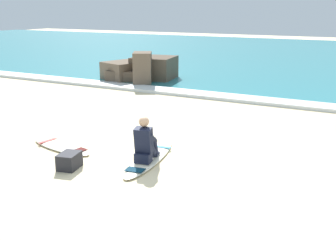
% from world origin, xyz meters
% --- Properties ---
extents(ground_plane, '(80.00, 80.00, 0.00)m').
position_xyz_m(ground_plane, '(0.00, 0.00, 0.00)').
color(ground_plane, beige).
extents(sea, '(80.00, 28.00, 0.10)m').
position_xyz_m(sea, '(0.00, 20.26, 0.05)').
color(sea, teal).
rests_on(sea, ground).
extents(breaking_foam, '(80.00, 0.90, 0.11)m').
position_xyz_m(breaking_foam, '(0.00, 6.56, 0.06)').
color(breaking_foam, white).
rests_on(breaking_foam, ground).
extents(surfboard_main, '(0.87, 2.47, 0.08)m').
position_xyz_m(surfboard_main, '(0.37, 0.03, 0.04)').
color(surfboard_main, '#EFE5C6').
rests_on(surfboard_main, ground).
extents(surfer_seated, '(0.46, 0.75, 0.95)m').
position_xyz_m(surfer_seated, '(0.40, -0.20, 0.44)').
color(surfer_seated, black).
rests_on(surfer_seated, surfboard_main).
extents(surfboard_spare_near, '(1.93, 0.87, 0.08)m').
position_xyz_m(surfboard_spare_near, '(-1.81, -0.25, 0.04)').
color(surfboard_spare_near, '#EFE5C6').
rests_on(surfboard_spare_near, ground).
extents(rock_outcrop_distant, '(3.01, 2.72, 1.35)m').
position_xyz_m(rock_outcrop_distant, '(-4.73, 8.10, 0.47)').
color(rock_outcrop_distant, brown).
rests_on(rock_outcrop_distant, ground).
extents(beach_bag, '(0.45, 0.54, 0.32)m').
position_xyz_m(beach_bag, '(-0.82, -1.13, 0.16)').
color(beach_bag, '#232328').
rests_on(beach_bag, ground).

